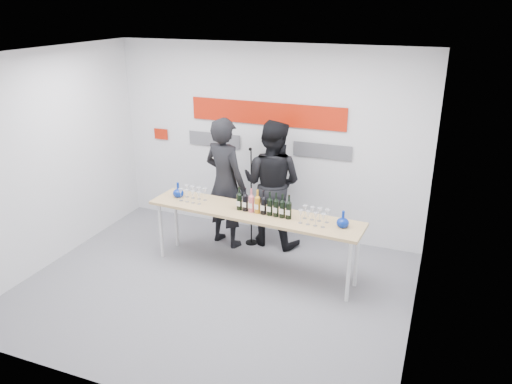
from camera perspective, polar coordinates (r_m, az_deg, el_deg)
ground at (r=6.76m, az=-4.82°, el=-10.91°), size 5.00×5.00×0.00m
back_wall at (r=7.85m, az=1.24°, el=5.79°), size 5.00×0.04×3.00m
signage at (r=7.77m, az=0.79°, el=7.95°), size 3.38×0.02×0.79m
tasting_table at (r=6.76m, az=-0.31°, el=-2.79°), size 3.04×0.79×0.90m
wine_bottles at (r=6.60m, az=0.87°, el=-1.21°), size 0.80×0.13×0.33m
decanter_left at (r=7.30m, az=-8.89°, el=0.27°), size 0.16×0.16×0.21m
decanter_right at (r=6.35m, az=9.91°, el=-3.04°), size 0.16×0.16×0.21m
glasses_left at (r=7.13m, az=-7.23°, el=-0.28°), size 0.37×0.24×0.18m
glasses_right at (r=6.41m, az=6.63°, el=-2.77°), size 0.37×0.24×0.18m
presenter_left at (r=7.52m, az=-3.56°, el=1.06°), size 0.84×0.68×2.00m
presenter_right at (r=7.54m, az=1.84°, el=0.96°), size 1.01×0.82×1.96m
mic_stand at (r=7.67m, az=-0.55°, el=-2.69°), size 0.18×0.18×1.57m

